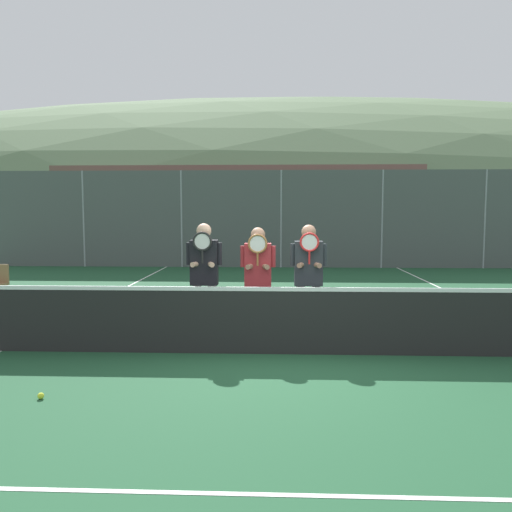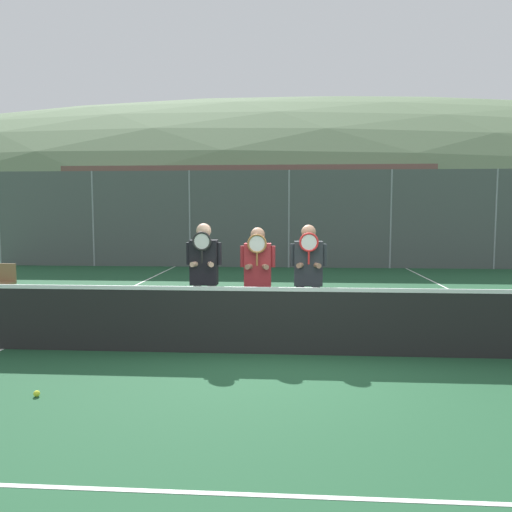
% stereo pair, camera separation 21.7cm
% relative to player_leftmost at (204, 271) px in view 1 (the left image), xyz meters
% --- Properties ---
extents(ground_plane, '(120.00, 120.00, 0.00)m').
position_rel_player_leftmost_xyz_m(ground_plane, '(1.28, -0.70, -1.08)').
color(ground_plane, '#1E4C2D').
extents(hill_distant, '(127.97, 71.10, 24.88)m').
position_rel_player_leftmost_xyz_m(hill_distant, '(1.28, 49.31, -1.08)').
color(hill_distant, '#5B7551').
rests_on(hill_distant, ground_plane).
extents(clubhouse_building, '(16.89, 5.50, 4.07)m').
position_rel_player_leftmost_xyz_m(clubhouse_building, '(-0.72, 17.60, 0.98)').
color(clubhouse_building, '#9EA3A8').
rests_on(clubhouse_building, ground_plane).
extents(fence_back, '(21.48, 0.06, 3.46)m').
position_rel_player_leftmost_xyz_m(fence_back, '(1.28, 10.24, 0.65)').
color(fence_back, gray).
rests_on(fence_back, ground_plane).
extents(tennis_net, '(11.10, 0.09, 1.05)m').
position_rel_player_leftmost_xyz_m(tennis_net, '(1.28, -0.70, -0.59)').
color(tennis_net, gray).
rests_on(tennis_net, ground_plane).
extents(court_line_left_sideline, '(0.05, 16.00, 0.01)m').
position_rel_player_leftmost_xyz_m(court_line_left_sideline, '(-2.85, 2.30, -1.08)').
color(court_line_left_sideline, white).
rests_on(court_line_left_sideline, ground_plane).
extents(court_line_right_sideline, '(0.05, 16.00, 0.01)m').
position_rel_player_leftmost_xyz_m(court_line_right_sideline, '(5.41, 2.30, -1.08)').
color(court_line_right_sideline, white).
rests_on(court_line_right_sideline, ground_plane).
extents(court_line_service_near, '(8.26, 0.05, 0.01)m').
position_rel_player_leftmost_xyz_m(court_line_service_near, '(1.28, -4.20, -1.08)').
color(court_line_service_near, white).
rests_on(court_line_service_near, ground_plane).
extents(player_leftmost, '(0.55, 0.34, 1.82)m').
position_rel_player_leftmost_xyz_m(player_leftmost, '(0.00, 0.00, 0.00)').
color(player_leftmost, white).
rests_on(player_leftmost, ground_plane).
extents(player_center_left, '(0.55, 0.34, 1.75)m').
position_rel_player_leftmost_xyz_m(player_center_left, '(0.82, 0.10, -0.04)').
color(player_center_left, black).
rests_on(player_center_left, ground_plane).
extents(player_center_right, '(0.56, 0.34, 1.80)m').
position_rel_player_leftmost_xyz_m(player_center_right, '(1.60, 0.07, -0.01)').
color(player_center_right, '#56565B').
rests_on(player_center_right, ground_plane).
extents(car_far_left, '(4.14, 2.06, 1.68)m').
position_rel_player_leftmost_xyz_m(car_far_left, '(-5.58, 12.17, -0.22)').
color(car_far_left, maroon).
rests_on(car_far_left, ground_plane).
extents(car_left_of_center, '(4.55, 1.93, 1.82)m').
position_rel_player_leftmost_xyz_m(car_left_of_center, '(-0.48, 12.41, -0.16)').
color(car_left_of_center, maroon).
rests_on(car_left_of_center, ground_plane).
extents(car_center, '(4.58, 2.10, 1.70)m').
position_rel_player_leftmost_xyz_m(car_center, '(4.84, 12.51, -0.21)').
color(car_center, silver).
rests_on(car_center, ground_plane).
extents(car_right_of_center, '(4.15, 1.91, 1.79)m').
position_rel_player_leftmost_xyz_m(car_right_of_center, '(9.95, 12.52, -0.17)').
color(car_right_of_center, '#B2B7BC').
rests_on(car_right_of_center, ground_plane).
extents(tennis_ball_on_court, '(0.07, 0.07, 0.07)m').
position_rel_player_leftmost_xyz_m(tennis_ball_on_court, '(-1.41, -2.49, -1.05)').
color(tennis_ball_on_court, '#CCDB33').
rests_on(tennis_ball_on_court, ground_plane).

